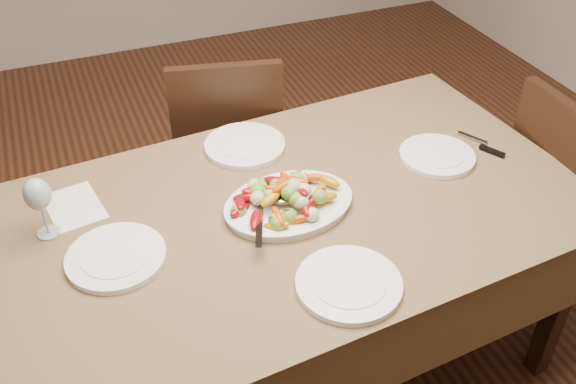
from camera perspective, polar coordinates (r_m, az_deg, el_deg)
The scene contains 13 objects.
floor at distance 2.44m, azimuth -0.19°, elevation -16.58°, with size 6.00×6.00×0.00m, color #3E2012.
dining_table at distance 2.19m, azimuth 0.00°, elevation -9.15°, with size 1.84×1.04×0.76m, color brown.
chair_far at distance 2.72m, azimuth -5.46°, elevation 3.97°, with size 0.42×0.42×0.95m, color black, non-canonical shape.
serving_platter at distance 1.92m, azimuth 0.07°, elevation -1.23°, with size 0.39×0.29×0.02m, color white.
roasted_vegetables at distance 1.89m, azimuth 0.07°, elevation 0.12°, with size 0.32×0.22×0.09m, color maroon, non-canonical shape.
serving_spoon at distance 1.85m, azimuth -1.21°, elevation -1.56°, with size 0.28×0.06×0.03m, color #9EA0A8, non-canonical shape.
plate_left at distance 1.82m, azimuth -15.03°, elevation -5.62°, with size 0.27×0.27×0.02m, color white.
plate_right at distance 2.20m, azimuth 13.10°, elevation 3.13°, with size 0.25×0.25×0.02m, color white.
plate_far at distance 2.20m, azimuth -3.86°, elevation 4.14°, with size 0.28×0.28×0.02m, color white.
plate_near at distance 1.70m, azimuth 5.42°, elevation -8.16°, with size 0.28×0.28×0.02m, color white.
wine_glass at distance 1.91m, azimuth -21.12°, elevation -1.18°, with size 0.08×0.08×0.20m, color #8C99A5, non-canonical shape.
menu_card at distance 2.04m, azimuth -18.49°, elevation -1.24°, with size 0.15×0.21×0.00m, color silver.
table_knife at distance 2.30m, azimuth 16.94°, elevation 3.98°, with size 0.02×0.20×0.01m, color #9EA0A8, non-canonical shape.
Camera 1 is at (-0.53, -1.32, 1.98)m, focal length 40.00 mm.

